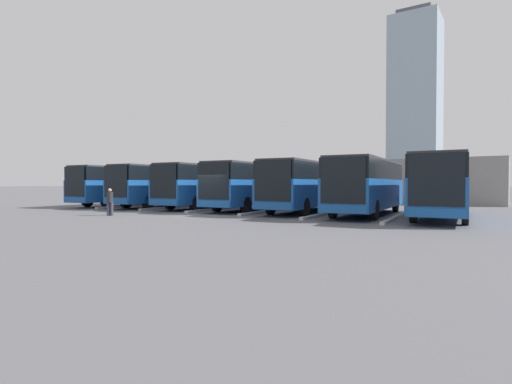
{
  "coord_description": "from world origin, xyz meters",
  "views": [
    {
      "loc": [
        -16.23,
        18.94,
        1.94
      ],
      "look_at": [
        -0.42,
        -5.59,
        1.34
      ],
      "focal_mm": 28.0,
      "sensor_mm": 36.0,
      "label": 1
    }
  ],
  "objects_px": {
    "bus_0": "(443,185)",
    "pedestrian": "(110,201)",
    "bus_1": "(367,185)",
    "bus_2": "(307,184)",
    "bus_3": "(255,184)",
    "bus_4": "(210,184)",
    "bus_6": "(128,184)",
    "bus_5": "(166,184)"
  },
  "relations": [
    {
      "from": "pedestrian",
      "to": "bus_4",
      "type": "bearing_deg",
      "value": -123.07
    },
    {
      "from": "bus_1",
      "to": "bus_0",
      "type": "bearing_deg",
      "value": 171.72
    },
    {
      "from": "bus_4",
      "to": "pedestrian",
      "type": "bearing_deg",
      "value": 84.78
    },
    {
      "from": "bus_0",
      "to": "bus_3",
      "type": "bearing_deg",
      "value": -8.08
    },
    {
      "from": "bus_6",
      "to": "pedestrian",
      "type": "xyz_separation_m",
      "value": [
        -8.56,
        8.42,
        -1.0
      ]
    },
    {
      "from": "bus_1",
      "to": "bus_2",
      "type": "xyz_separation_m",
      "value": [
        4.32,
        -0.43,
        0.0
      ]
    },
    {
      "from": "bus_6",
      "to": "bus_1",
      "type": "bearing_deg",
      "value": 176.84
    },
    {
      "from": "bus_1",
      "to": "bus_2",
      "type": "bearing_deg",
      "value": -10.47
    },
    {
      "from": "bus_5",
      "to": "bus_2",
      "type": "bearing_deg",
      "value": 177.68
    },
    {
      "from": "bus_2",
      "to": "bus_4",
      "type": "xyz_separation_m",
      "value": [
        8.64,
        0.06,
        0.0
      ]
    },
    {
      "from": "bus_4",
      "to": "bus_5",
      "type": "height_order",
      "value": "same"
    },
    {
      "from": "bus_1",
      "to": "bus_3",
      "type": "relative_size",
      "value": 1.0
    },
    {
      "from": "bus_0",
      "to": "pedestrian",
      "type": "bearing_deg",
      "value": 22.02
    },
    {
      "from": "bus_1",
      "to": "bus_3",
      "type": "xyz_separation_m",
      "value": [
        8.64,
        -0.48,
        0.0
      ]
    },
    {
      "from": "bus_3",
      "to": "bus_6",
      "type": "height_order",
      "value": "same"
    },
    {
      "from": "bus_3",
      "to": "bus_4",
      "type": "height_order",
      "value": "same"
    },
    {
      "from": "bus_2",
      "to": "bus_4",
      "type": "distance_m",
      "value": 8.64
    },
    {
      "from": "bus_4",
      "to": "bus_0",
      "type": "bearing_deg",
      "value": 173.1
    },
    {
      "from": "bus_2",
      "to": "pedestrian",
      "type": "xyz_separation_m",
      "value": [
        8.71,
        9.46,
        -1.0
      ]
    },
    {
      "from": "bus_3",
      "to": "pedestrian",
      "type": "bearing_deg",
      "value": 60.44
    },
    {
      "from": "bus_4",
      "to": "bus_3",
      "type": "bearing_deg",
      "value": 176.66
    },
    {
      "from": "bus_3",
      "to": "bus_6",
      "type": "relative_size",
      "value": 1.0
    },
    {
      "from": "bus_5",
      "to": "bus_3",
      "type": "bearing_deg",
      "value": 179.26
    },
    {
      "from": "bus_1",
      "to": "bus_4",
      "type": "distance_m",
      "value": 12.96
    },
    {
      "from": "bus_0",
      "to": "bus_5",
      "type": "distance_m",
      "value": 21.59
    },
    {
      "from": "bus_0",
      "to": "bus_5",
      "type": "relative_size",
      "value": 1.0
    },
    {
      "from": "bus_0",
      "to": "pedestrian",
      "type": "height_order",
      "value": "bus_0"
    },
    {
      "from": "bus_2",
      "to": "bus_3",
      "type": "height_order",
      "value": "same"
    },
    {
      "from": "bus_0",
      "to": "bus_6",
      "type": "height_order",
      "value": "same"
    },
    {
      "from": "bus_4",
      "to": "pedestrian",
      "type": "relative_size",
      "value": 6.86
    },
    {
      "from": "bus_4",
      "to": "bus_5",
      "type": "bearing_deg",
      "value": 1.85
    },
    {
      "from": "bus_5",
      "to": "bus_4",
      "type": "bearing_deg",
      "value": -178.15
    },
    {
      "from": "bus_2",
      "to": "bus_4",
      "type": "relative_size",
      "value": 1.0
    },
    {
      "from": "bus_1",
      "to": "bus_6",
      "type": "xyz_separation_m",
      "value": [
        21.59,
        0.61,
        0.0
      ]
    },
    {
      "from": "bus_1",
      "to": "bus_6",
      "type": "relative_size",
      "value": 1.0
    },
    {
      "from": "bus_1",
      "to": "bus_2",
      "type": "distance_m",
      "value": 4.34
    },
    {
      "from": "bus_1",
      "to": "bus_2",
      "type": "height_order",
      "value": "same"
    },
    {
      "from": "bus_2",
      "to": "bus_4",
      "type": "height_order",
      "value": "same"
    },
    {
      "from": "bus_0",
      "to": "bus_1",
      "type": "bearing_deg",
      "value": -8.28
    },
    {
      "from": "bus_6",
      "to": "bus_3",
      "type": "bearing_deg",
      "value": -179.96
    },
    {
      "from": "bus_1",
      "to": "bus_5",
      "type": "height_order",
      "value": "same"
    },
    {
      "from": "bus_3",
      "to": "bus_4",
      "type": "relative_size",
      "value": 1.0
    }
  ]
}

